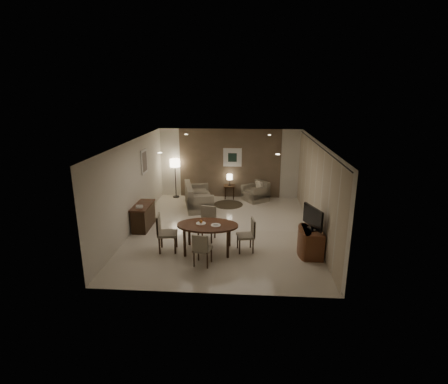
# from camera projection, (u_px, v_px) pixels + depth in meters

# --- Properties ---
(room_shell) EXTENTS (5.50, 7.00, 2.70)m
(room_shell) POSITION_uv_depth(u_px,v_px,m) (224.00, 184.00, 10.73)
(room_shell) COLOR beige
(room_shell) RESTS_ON ground
(taupe_accent) EXTENTS (3.96, 0.03, 2.70)m
(taupe_accent) POSITION_uv_depth(u_px,v_px,m) (230.00, 164.00, 13.68)
(taupe_accent) COLOR brown
(taupe_accent) RESTS_ON wall_back
(curtain_wall) EXTENTS (0.08, 6.70, 2.58)m
(curtain_wall) POSITION_uv_depth(u_px,v_px,m) (315.00, 190.00, 10.17)
(curtain_wall) COLOR #BCAC93
(curtain_wall) RESTS_ON wall_right
(curtain_rod) EXTENTS (0.03, 6.80, 0.03)m
(curtain_rod) POSITION_uv_depth(u_px,v_px,m) (319.00, 145.00, 9.80)
(curtain_rod) COLOR black
(curtain_rod) RESTS_ON wall_right
(art_back_frame) EXTENTS (0.72, 0.03, 0.72)m
(art_back_frame) POSITION_uv_depth(u_px,v_px,m) (232.00, 157.00, 13.58)
(art_back_frame) COLOR silver
(art_back_frame) RESTS_ON wall_back
(art_back_canvas) EXTENTS (0.34, 0.01, 0.34)m
(art_back_canvas) POSITION_uv_depth(u_px,v_px,m) (232.00, 158.00, 13.57)
(art_back_canvas) COLOR black
(art_back_canvas) RESTS_ON wall_back
(art_left_frame) EXTENTS (0.03, 0.60, 0.80)m
(art_left_frame) POSITION_uv_depth(u_px,v_px,m) (144.00, 162.00, 11.54)
(art_left_frame) COLOR silver
(art_left_frame) RESTS_ON wall_left
(art_left_canvas) EXTENTS (0.01, 0.46, 0.64)m
(art_left_canvas) POSITION_uv_depth(u_px,v_px,m) (145.00, 162.00, 11.54)
(art_left_canvas) COLOR gray
(art_left_canvas) RESTS_ON wall_left
(downlight_nl) EXTENTS (0.10, 0.10, 0.01)m
(downlight_nl) POSITION_uv_depth(u_px,v_px,m) (160.00, 153.00, 8.34)
(downlight_nl) COLOR white
(downlight_nl) RESTS_ON ceiling
(downlight_nr) EXTENTS (0.10, 0.10, 0.01)m
(downlight_nr) POSITION_uv_depth(u_px,v_px,m) (278.00, 154.00, 8.15)
(downlight_nr) COLOR white
(downlight_nr) RESTS_ON ceiling
(downlight_fl) EXTENTS (0.10, 0.10, 0.01)m
(downlight_fl) POSITION_uv_depth(u_px,v_px,m) (186.00, 134.00, 11.79)
(downlight_fl) COLOR white
(downlight_fl) RESTS_ON ceiling
(downlight_fr) EXTENTS (0.10, 0.10, 0.01)m
(downlight_fr) POSITION_uv_depth(u_px,v_px,m) (269.00, 135.00, 11.60)
(downlight_fr) COLOR white
(downlight_fr) RESTS_ON ceiling
(console_desk) EXTENTS (0.48, 1.20, 0.75)m
(console_desk) POSITION_uv_depth(u_px,v_px,m) (143.00, 216.00, 10.79)
(console_desk) COLOR #4E3019
(console_desk) RESTS_ON floor
(telephone) EXTENTS (0.20, 0.14, 0.09)m
(telephone) POSITION_uv_depth(u_px,v_px,m) (139.00, 206.00, 10.38)
(telephone) COLOR white
(telephone) RESTS_ON console_desk
(tv_cabinet) EXTENTS (0.48, 0.90, 0.70)m
(tv_cabinet) POSITION_uv_depth(u_px,v_px,m) (312.00, 242.00, 9.03)
(tv_cabinet) COLOR brown
(tv_cabinet) RESTS_ON floor
(flat_tv) EXTENTS (0.36, 0.85, 0.60)m
(flat_tv) POSITION_uv_depth(u_px,v_px,m) (313.00, 218.00, 8.84)
(flat_tv) COLOR black
(flat_tv) RESTS_ON tv_cabinet
(dining_table) EXTENTS (1.61, 1.01, 0.75)m
(dining_table) POSITION_uv_depth(u_px,v_px,m) (208.00, 238.00, 9.22)
(dining_table) COLOR #4E3019
(dining_table) RESTS_ON floor
(chair_near) EXTENTS (0.48, 0.48, 0.84)m
(chair_near) POSITION_uv_depth(u_px,v_px,m) (203.00, 249.00, 8.49)
(chair_near) COLOR gray
(chair_near) RESTS_ON floor
(chair_far) EXTENTS (0.53, 0.53, 0.95)m
(chair_far) POSITION_uv_depth(u_px,v_px,m) (207.00, 224.00, 9.87)
(chair_far) COLOR gray
(chair_far) RESTS_ON floor
(chair_left) EXTENTS (0.54, 0.54, 1.01)m
(chair_left) POSITION_uv_depth(u_px,v_px,m) (168.00, 233.00, 9.20)
(chair_left) COLOR gray
(chair_left) RESTS_ON floor
(chair_right) EXTENTS (0.50, 0.50, 0.89)m
(chair_right) POSITION_uv_depth(u_px,v_px,m) (245.00, 235.00, 9.21)
(chair_right) COLOR gray
(chair_right) RESTS_ON floor
(plate_a) EXTENTS (0.26, 0.26, 0.02)m
(plate_a) POSITION_uv_depth(u_px,v_px,m) (201.00, 223.00, 9.17)
(plate_a) COLOR white
(plate_a) RESTS_ON dining_table
(plate_b) EXTENTS (0.26, 0.26, 0.02)m
(plate_b) POSITION_uv_depth(u_px,v_px,m) (216.00, 225.00, 9.04)
(plate_b) COLOR white
(plate_b) RESTS_ON dining_table
(fruit_apple) EXTENTS (0.09, 0.09, 0.09)m
(fruit_apple) POSITION_uv_depth(u_px,v_px,m) (201.00, 221.00, 9.15)
(fruit_apple) COLOR #B85915
(fruit_apple) RESTS_ON plate_a
(napkin) EXTENTS (0.12, 0.08, 0.03)m
(napkin) POSITION_uv_depth(u_px,v_px,m) (216.00, 224.00, 9.04)
(napkin) COLOR white
(napkin) RESTS_ON plate_b
(round_rug) EXTENTS (1.09, 1.09, 0.01)m
(round_rug) POSITION_uv_depth(u_px,v_px,m) (228.00, 204.00, 13.07)
(round_rug) COLOR #403423
(round_rug) RESTS_ON floor
(sofa) EXTENTS (1.95, 1.29, 0.84)m
(sofa) POSITION_uv_depth(u_px,v_px,m) (199.00, 196.00, 12.69)
(sofa) COLOR gray
(sofa) RESTS_ON floor
(armchair) EXTENTS (1.14, 1.15, 0.75)m
(armchair) POSITION_uv_depth(u_px,v_px,m) (255.00, 191.00, 13.46)
(armchair) COLOR gray
(armchair) RESTS_ON floor
(side_table) EXTENTS (0.41, 0.41, 0.52)m
(side_table) POSITION_uv_depth(u_px,v_px,m) (230.00, 192.00, 13.76)
(side_table) COLOR #331F11
(side_table) RESTS_ON floor
(table_lamp) EXTENTS (0.22, 0.22, 0.50)m
(table_lamp) POSITION_uv_depth(u_px,v_px,m) (230.00, 179.00, 13.62)
(table_lamp) COLOR #FFEAC1
(table_lamp) RESTS_ON side_table
(floor_lamp) EXTENTS (0.39, 0.39, 1.54)m
(floor_lamp) POSITION_uv_depth(u_px,v_px,m) (175.00, 178.00, 13.77)
(floor_lamp) COLOR #FFE5B7
(floor_lamp) RESTS_ON floor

